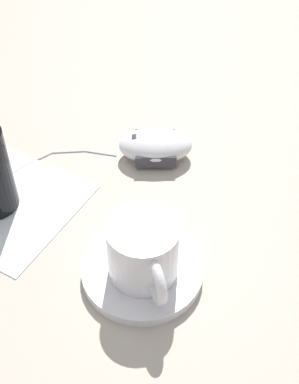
# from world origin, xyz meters

# --- Properties ---
(ground_plane) EXTENTS (3.00, 3.00, 0.00)m
(ground_plane) POSITION_xyz_m (0.00, 0.00, 0.00)
(ground_plane) COLOR #B2A899
(saucer) EXTENTS (0.13, 0.13, 0.01)m
(saucer) POSITION_xyz_m (-0.11, 0.06, 0.01)
(saucer) COLOR white
(saucer) RESTS_ON ground
(coffee_cup) EXTENTS (0.09, 0.09, 0.07)m
(coffee_cup) POSITION_xyz_m (-0.12, 0.07, 0.05)
(coffee_cup) COLOR white
(coffee_cup) RESTS_ON saucer
(computer_mouse) EXTENTS (0.11, 0.09, 0.04)m
(computer_mouse) POSITION_xyz_m (-0.05, -0.12, 0.02)
(computer_mouse) COLOR silver
(computer_mouse) RESTS_ON ground
(mouse_cable) EXTENTS (0.13, 0.16, 0.00)m
(mouse_cable) POSITION_xyz_m (0.08, -0.04, 0.00)
(mouse_cable) COLOR gray
(mouse_cable) RESTS_ON ground
(napkin_under_glass) EXTENTS (0.18, 0.18, 0.00)m
(napkin_under_glass) POSITION_xyz_m (0.08, 0.04, 0.00)
(napkin_under_glass) COLOR white
(napkin_under_glass) RESTS_ON ground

